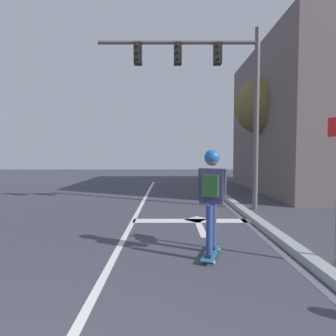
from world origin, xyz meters
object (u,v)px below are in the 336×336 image
(skateboard, at_px, (211,252))
(skater, at_px, (212,187))
(roadside_tree, at_px, (263,107))
(traffic_signal_mast, at_px, (211,79))

(skateboard, relative_size, skater, 0.51)
(roadside_tree, bearing_deg, skater, -115.17)
(skateboard, distance_m, traffic_signal_mast, 5.66)
(skateboard, distance_m, roadside_tree, 9.38)
(skateboard, height_order, traffic_signal_mast, traffic_signal_mast)
(skateboard, height_order, roadside_tree, roadside_tree)
(roadside_tree, bearing_deg, traffic_signal_mast, -128.60)
(skateboard, bearing_deg, traffic_signal_mast, 81.32)
(skater, bearing_deg, skateboard, 71.06)
(skater, distance_m, traffic_signal_mast, 4.93)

